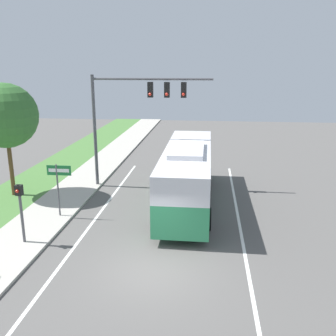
{
  "coord_description": "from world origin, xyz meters",
  "views": [
    {
      "loc": [
        1.96,
        -12.44,
        7.5
      ],
      "look_at": [
        -0.32,
        8.4,
        1.73
      ],
      "focal_mm": 40.0,
      "sensor_mm": 36.0,
      "label": 1
    }
  ],
  "objects": [
    {
      "name": "street_sign",
      "position": [
        -5.38,
        4.6,
        1.98
      ],
      "size": [
        1.23,
        0.08,
        2.8
      ],
      "color": "#4C4C51",
      "rests_on": "ground_plane"
    },
    {
      "name": "ground_plane",
      "position": [
        0.0,
        0.0,
        0.0
      ],
      "size": [
        80.0,
        80.0,
        0.0
      ],
      "primitive_type": "plane",
      "color": "#565451"
    },
    {
      "name": "roadside_tree",
      "position": [
        -9.4,
        7.41,
        4.77
      ],
      "size": [
        3.64,
        3.64,
        6.5
      ],
      "color": "brown",
      "rests_on": "grass_verge"
    },
    {
      "name": "bus",
      "position": [
        0.88,
        7.39,
        1.86
      ],
      "size": [
        2.64,
        11.19,
        3.39
      ],
      "color": "#2D8956",
      "rests_on": "ground_plane"
    },
    {
      "name": "lane_divider_near",
      "position": [
        -3.6,
        0.0,
        0.0
      ],
      "size": [
        0.14,
        30.0,
        0.01
      ],
      "color": "silver",
      "rests_on": "ground_plane"
    },
    {
      "name": "pedestrian_signal",
      "position": [
        -5.83,
        1.58,
        1.86
      ],
      "size": [
        0.28,
        0.34,
        2.69
      ],
      "color": "#4C4C51",
      "rests_on": "ground_plane"
    },
    {
      "name": "signal_gantry",
      "position": [
        -2.58,
        9.89,
        5.15
      ],
      "size": [
        7.31,
        0.41,
        6.97
      ],
      "color": "#4C4C51",
      "rests_on": "ground_plane"
    },
    {
      "name": "lane_divider_far",
      "position": [
        3.6,
        0.0,
        0.0
      ],
      "size": [
        0.14,
        30.0,
        0.01
      ],
      "color": "silver",
      "rests_on": "ground_plane"
    }
  ]
}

